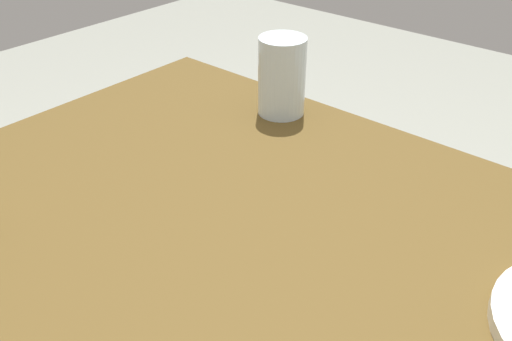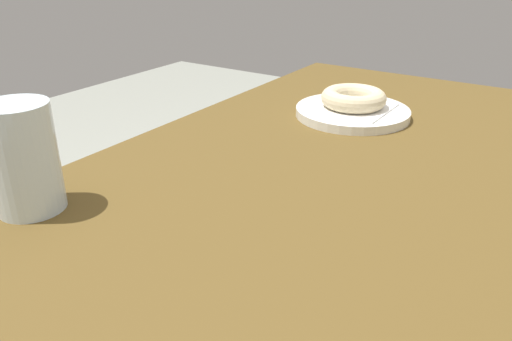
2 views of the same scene
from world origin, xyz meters
name	(u,v)px [view 2 (image 2 of 2)]	position (x,y,z in m)	size (l,w,h in m)	color
table	(374,238)	(0.00, 0.00, 0.67)	(1.20, 0.80, 0.75)	brown
plate_sugar_ring	(352,112)	(-0.24, -0.14, 0.76)	(0.21, 0.21, 0.02)	white
napkin_sugar_ring	(353,107)	(-0.24, -0.14, 0.77)	(0.13, 0.13, 0.00)	white
donut_sugar_ring	(354,98)	(-0.24, -0.14, 0.79)	(0.12, 0.12, 0.03)	beige
water_glass	(23,158)	(0.29, -0.33, 0.82)	(0.08, 0.08, 0.13)	silver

